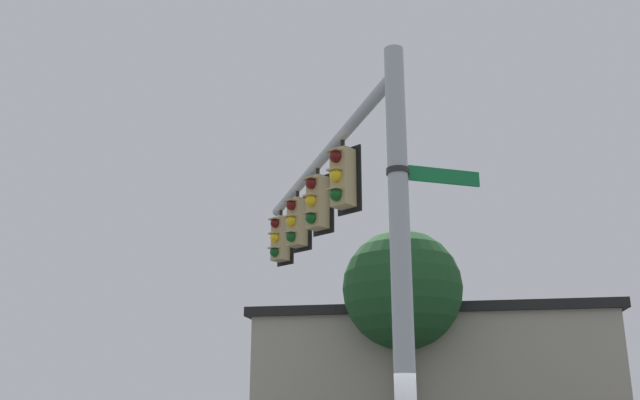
# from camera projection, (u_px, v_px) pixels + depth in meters

# --- Properties ---
(signal_pole) EXTENTS (0.28, 0.28, 7.15)m
(signal_pole) POSITION_uv_depth(u_px,v_px,m) (402.00, 290.00, 9.08)
(signal_pole) COLOR #ADB2B7
(signal_pole) RESTS_ON ground
(mast_arm) EXTENTS (6.73, 3.96, 0.21)m
(mast_arm) POSITION_uv_depth(u_px,v_px,m) (320.00, 161.00, 13.50)
(mast_arm) COLOR #ADB2B7
(traffic_light_nearest_pole) EXTENTS (0.54, 0.49, 1.31)m
(traffic_light_nearest_pole) POSITION_uv_depth(u_px,v_px,m) (342.00, 177.00, 11.96)
(traffic_light_nearest_pole) COLOR black
(traffic_light_mid_inner) EXTENTS (0.54, 0.49, 1.31)m
(traffic_light_mid_inner) POSITION_uv_depth(u_px,v_px,m) (317.00, 202.00, 13.40)
(traffic_light_mid_inner) COLOR black
(traffic_light_mid_outer) EXTENTS (0.54, 0.49, 1.31)m
(traffic_light_mid_outer) POSITION_uv_depth(u_px,v_px,m) (297.00, 222.00, 14.84)
(traffic_light_mid_outer) COLOR black
(traffic_light_arm_end) EXTENTS (0.54, 0.49, 1.31)m
(traffic_light_arm_end) POSITION_uv_depth(u_px,v_px,m) (280.00, 239.00, 16.29)
(traffic_light_arm_end) COLOR black
(street_name_sign) EXTENTS (0.80, 1.27, 0.22)m
(street_name_sign) POSITION_uv_depth(u_px,v_px,m) (420.00, 174.00, 9.66)
(street_name_sign) COLOR #147238
(storefront_building) EXTENTS (14.03, 13.14, 5.14)m
(storefront_building) POSITION_uv_depth(u_px,v_px,m) (435.00, 392.00, 23.74)
(storefront_building) COLOR #A89E89
(storefront_building) RESTS_ON ground
(tree_by_storefront) EXTENTS (3.58, 3.58, 7.26)m
(tree_by_storefront) POSITION_uv_depth(u_px,v_px,m) (402.00, 291.00, 20.49)
(tree_by_storefront) COLOR #4C3823
(tree_by_storefront) RESTS_ON ground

